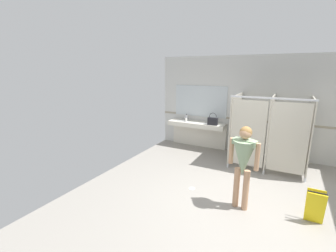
# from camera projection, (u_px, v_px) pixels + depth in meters

# --- Properties ---
(ground_plane) EXTENTS (6.61, 6.52, 0.10)m
(ground_plane) POSITION_uv_depth(u_px,v_px,m) (240.00, 205.00, 4.49)
(ground_plane) COLOR gray
(wall_back) EXTENTS (6.61, 0.12, 2.95)m
(wall_back) POSITION_uv_depth(u_px,v_px,m) (265.00, 107.00, 6.72)
(wall_back) COLOR silver
(wall_back) RESTS_ON ground_plane
(wall_back_tile_band) EXTENTS (6.61, 0.01, 0.06)m
(wall_back_tile_band) POSITION_uv_depth(u_px,v_px,m) (263.00, 121.00, 6.76)
(wall_back_tile_band) COLOR #9E937F
(wall_back_tile_band) RESTS_ON wall_back
(vanity_counter) EXTENTS (1.86, 0.53, 0.99)m
(vanity_counter) POSITION_uv_depth(u_px,v_px,m) (197.00, 129.00, 7.60)
(vanity_counter) COLOR silver
(vanity_counter) RESTS_ON ground_plane
(mirror_panel) EXTENTS (1.76, 0.02, 1.01)m
(mirror_panel) POSITION_uv_depth(u_px,v_px,m) (200.00, 101.00, 7.54)
(mirror_panel) COLOR silver
(mirror_panel) RESTS_ON wall_back
(bathroom_stalls) EXTENTS (1.84, 1.43, 1.92)m
(bathroom_stalls) POSITION_uv_depth(u_px,v_px,m) (269.00, 131.00, 5.88)
(bathroom_stalls) COLOR #B2AD9E
(bathroom_stalls) RESTS_ON ground_plane
(person_standing) EXTENTS (0.55, 0.48, 1.57)m
(person_standing) POSITION_uv_depth(u_px,v_px,m) (244.00, 158.00, 4.10)
(person_standing) COLOR tan
(person_standing) RESTS_ON ground_plane
(handbag) EXTENTS (0.30, 0.12, 0.38)m
(handbag) POSITION_uv_depth(u_px,v_px,m) (213.00, 121.00, 7.06)
(handbag) COLOR black
(handbag) RESTS_ON vanity_counter
(soap_dispenser) EXTENTS (0.07, 0.07, 0.21)m
(soap_dispenser) POSITION_uv_depth(u_px,v_px,m) (186.00, 117.00, 7.78)
(soap_dispenser) COLOR white
(soap_dispenser) RESTS_ON vanity_counter
(paper_cup) EXTENTS (0.07, 0.07, 0.11)m
(paper_cup) POSITION_uv_depth(u_px,v_px,m) (186.00, 120.00, 7.55)
(paper_cup) COLOR white
(paper_cup) RESTS_ON vanity_counter
(wet_floor_sign) EXTENTS (0.28, 0.19, 0.57)m
(wet_floor_sign) POSITION_uv_depth(u_px,v_px,m) (315.00, 207.00, 3.85)
(wet_floor_sign) COLOR yellow
(wet_floor_sign) RESTS_ON ground_plane
(floor_drain_cover) EXTENTS (0.14, 0.14, 0.01)m
(floor_drain_cover) POSITION_uv_depth(u_px,v_px,m) (192.00, 188.00, 5.02)
(floor_drain_cover) COLOR #B7BABF
(floor_drain_cover) RESTS_ON ground_plane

